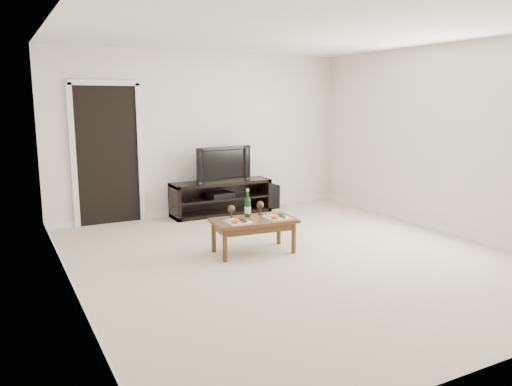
% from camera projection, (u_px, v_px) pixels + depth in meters
% --- Properties ---
extents(floor, '(5.50, 5.50, 0.00)m').
position_uv_depth(floor, '(293.00, 257.00, 5.94)').
color(floor, beige).
rests_on(floor, ground).
extents(back_wall, '(5.00, 0.04, 2.60)m').
position_uv_depth(back_wall, '(203.00, 134.00, 8.10)').
color(back_wall, silver).
rests_on(back_wall, ground).
extents(ceiling, '(5.00, 5.50, 0.04)m').
position_uv_depth(ceiling, '(297.00, 28.00, 5.46)').
color(ceiling, white).
rests_on(ceiling, back_wall).
extents(doorway, '(0.90, 0.02, 2.05)m').
position_uv_depth(doorway, '(108.00, 156.00, 7.41)').
color(doorway, black).
rests_on(doorway, ground).
extents(media_console, '(1.65, 0.45, 0.55)m').
position_uv_depth(media_console, '(221.00, 198.00, 8.13)').
color(media_console, black).
rests_on(media_console, ground).
extents(television, '(1.00, 0.27, 0.57)m').
position_uv_depth(television, '(221.00, 164.00, 8.03)').
color(television, black).
rests_on(television, media_console).
extents(av_receiver, '(0.44, 0.35, 0.08)m').
position_uv_depth(av_receiver, '(220.00, 195.00, 8.11)').
color(av_receiver, black).
rests_on(av_receiver, media_console).
extents(subwoofer, '(0.29, 0.29, 0.40)m').
position_uv_depth(subwoofer, '(269.00, 196.00, 8.63)').
color(subwoofer, black).
rests_on(subwoofer, ground).
extents(coffee_table, '(1.05, 0.64, 0.42)m').
position_uv_depth(coffee_table, '(253.00, 236.00, 6.08)').
color(coffee_table, '#523517').
rests_on(coffee_table, ground).
extents(plate_left, '(0.27, 0.27, 0.07)m').
position_uv_depth(plate_left, '(238.00, 220.00, 5.85)').
color(plate_left, white).
rests_on(plate_left, coffee_table).
extents(plate_right, '(0.27, 0.27, 0.07)m').
position_uv_depth(plate_right, '(277.00, 216.00, 6.07)').
color(plate_right, white).
rests_on(plate_right, coffee_table).
extents(wine_bottle, '(0.07, 0.07, 0.35)m').
position_uv_depth(wine_bottle, '(248.00, 203.00, 6.14)').
color(wine_bottle, '#0E3313').
rests_on(wine_bottle, coffee_table).
extents(goblet_left, '(0.09, 0.09, 0.17)m').
position_uv_depth(goblet_left, '(231.00, 212.00, 6.05)').
color(goblet_left, '#3E2E21').
rests_on(goblet_left, coffee_table).
extents(goblet_right, '(0.09, 0.09, 0.17)m').
position_uv_depth(goblet_right, '(260.00, 208.00, 6.28)').
color(goblet_right, '#3E2E21').
rests_on(goblet_right, coffee_table).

